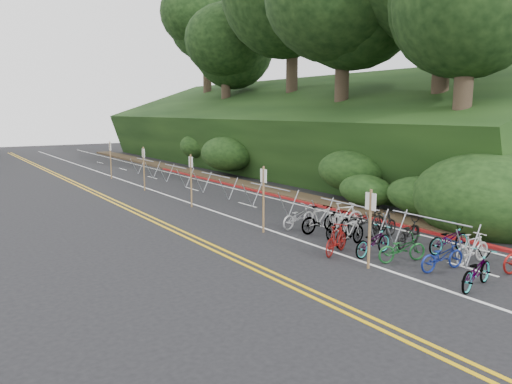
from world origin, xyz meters
TOP-DOWN VIEW (x-y plane):
  - ground at (0.00, 0.00)m, footprint 120.00×120.00m
  - road_markings at (0.63, 10.10)m, footprint 7.47×80.00m
  - red_curb at (5.70, 12.00)m, footprint 0.25×28.00m
  - embankment at (12.96, 19.04)m, footprint 14.30×48.14m
  - tree_cluster at (9.76, 22.04)m, footprint 32.12×53.76m
  - bike_rack_front at (2.97, -0.55)m, footprint 1.19×2.87m
  - bike_racks_rest at (3.00, 13.00)m, footprint 1.14×23.00m
  - signpost_near at (0.68, -0.25)m, footprint 0.08×0.40m
  - signposts_rest at (0.60, 14.00)m, footprint 0.08×18.40m
  - bike_front at (0.90, 1.35)m, footprint 1.08×1.65m
  - bike_valet at (2.89, 0.84)m, footprint 3.34×9.62m

SIDE VIEW (x-z plane):
  - ground at x=0.00m, z-range 0.00..0.00m
  - road_markings at x=0.63m, z-range 0.00..0.01m
  - red_curb at x=5.70m, z-range 0.00..0.10m
  - bike_valet at x=2.89m, z-range -0.05..1.00m
  - bike_front at x=0.90m, z-range 0.00..0.96m
  - bike_racks_rest at x=3.00m, z-range 0.27..1.44m
  - bike_rack_front at x=2.97m, z-range 0.28..1.56m
  - signpost_near at x=0.68m, z-range 0.17..2.49m
  - signposts_rest at x=0.60m, z-range 0.18..2.68m
  - embankment at x=12.96m, z-range -1.99..7.12m
  - tree_cluster at x=9.76m, z-range 2.22..20.01m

